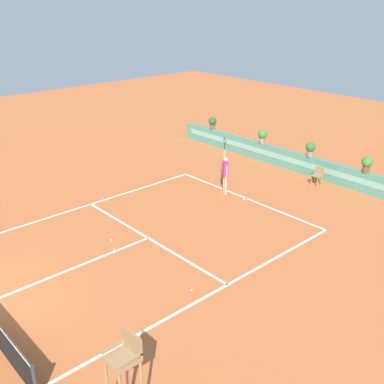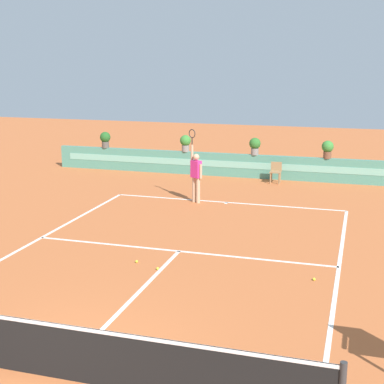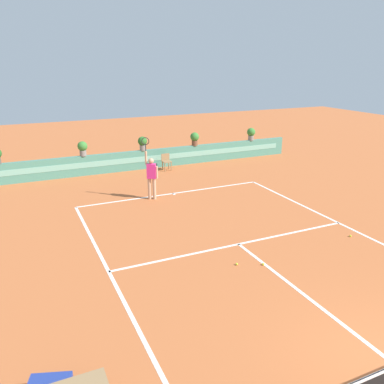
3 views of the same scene
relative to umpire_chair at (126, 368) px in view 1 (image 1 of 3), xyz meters
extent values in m
plane|color=#BC6033|center=(-6.12, 4.74, -1.34)|extent=(60.00, 60.00, 0.00)
cube|color=white|center=(-6.12, 10.63, -1.34)|extent=(8.22, 0.10, 0.01)
cube|color=white|center=(-6.12, 5.14, -1.34)|extent=(8.22, 0.10, 0.01)
cube|color=white|center=(-6.12, 1.94, -1.34)|extent=(0.10, 6.40, 0.01)
cube|color=white|center=(-10.23, 4.68, -1.34)|extent=(0.10, 11.89, 0.01)
cube|color=white|center=(-2.01, 4.68, -1.34)|extent=(0.10, 11.89, 0.01)
cube|color=white|center=(-6.12, 10.53, -1.34)|extent=(0.10, 0.20, 0.01)
cylinder|color=#333333|center=(-1.71, -1.26, -0.84)|extent=(0.10, 0.10, 1.00)
cube|color=#4C8E7A|center=(-6.12, 15.13, -0.84)|extent=(18.00, 0.20, 1.00)
cube|color=#7ABCA8|center=(-6.12, 15.02, -0.79)|extent=(17.10, 0.01, 0.28)
cylinder|color=#99754C|center=(-0.26, 0.19, -0.54)|extent=(0.07, 0.07, 1.60)
cube|color=#99754C|center=(0.00, -0.06, 0.29)|extent=(0.60, 0.60, 0.06)
cube|color=#99754C|center=(0.00, 0.21, 0.56)|extent=(0.60, 0.06, 0.48)
cube|color=#99754C|center=(-0.27, -0.06, 0.44)|extent=(0.06, 0.60, 0.04)
cube|color=#99754C|center=(0.27, -0.06, 0.44)|extent=(0.06, 0.60, 0.04)
cylinder|color=#99754C|center=(-5.14, 14.15, -1.12)|extent=(0.05, 0.05, 0.45)
cylinder|color=#99754C|center=(-4.79, 14.15, -1.12)|extent=(0.05, 0.05, 0.45)
cylinder|color=#99754C|center=(-5.14, 14.50, -1.12)|extent=(0.05, 0.05, 0.45)
cylinder|color=#99754C|center=(-4.79, 14.50, -1.12)|extent=(0.05, 0.05, 0.45)
cube|color=#99754C|center=(-4.96, 14.33, -0.87)|extent=(0.44, 0.44, 0.04)
cube|color=#99754C|center=(-4.96, 14.53, -0.67)|extent=(0.44, 0.04, 0.36)
cylinder|color=tan|center=(-7.08, 10.28, -0.89)|extent=(0.14, 0.14, 0.90)
cylinder|color=tan|center=(-7.25, 10.38, -0.89)|extent=(0.14, 0.14, 0.90)
cube|color=#E52D84|center=(-7.16, 10.33, -0.14)|extent=(0.42, 0.36, 0.60)
sphere|color=tan|center=(-7.16, 10.33, 0.29)|extent=(0.22, 0.22, 0.22)
cylinder|color=tan|center=(-7.34, 10.42, 0.41)|extent=(0.09, 0.09, 0.55)
cylinder|color=black|center=(-7.34, 10.42, 0.83)|extent=(0.04, 0.04, 0.24)
torus|color=#262626|center=(-7.34, 10.42, 1.09)|extent=(0.29, 0.17, 0.31)
cylinder|color=tan|center=(-6.97, 10.22, -0.19)|extent=(0.09, 0.09, 0.50)
sphere|color=#CCE033|center=(-6.19, 3.69, -1.31)|extent=(0.07, 0.07, 0.07)
sphere|color=#CCE033|center=(-6.86, 4.00, -1.31)|extent=(0.07, 0.07, 0.07)
sphere|color=#CCE033|center=(-2.51, 4.09, -1.31)|extent=(0.07, 0.07, 0.07)
cylinder|color=#514C47|center=(-12.89, 15.13, -0.20)|extent=(0.32, 0.32, 0.28)
sphere|color=#235B23|center=(-12.89, 15.13, 0.14)|extent=(0.48, 0.48, 0.48)
cylinder|color=gray|center=(-5.99, 15.13, -0.20)|extent=(0.32, 0.32, 0.28)
sphere|color=#2D6B28|center=(-5.99, 15.13, 0.14)|extent=(0.48, 0.48, 0.48)
cylinder|color=gray|center=(-9.06, 15.13, -0.20)|extent=(0.32, 0.32, 0.28)
sphere|color=#387F33|center=(-9.06, 15.13, 0.14)|extent=(0.48, 0.48, 0.48)
cylinder|color=brown|center=(-2.99, 15.13, -0.20)|extent=(0.32, 0.32, 0.28)
sphere|color=#387F33|center=(-2.99, 15.13, 0.14)|extent=(0.48, 0.48, 0.48)
camera|label=1|loc=(6.30, -3.87, 7.00)|focal=43.29mm
camera|label=2|loc=(-1.67, -8.46, 3.61)|focal=53.30mm
camera|label=3|loc=(-12.15, -4.52, 4.13)|focal=37.16mm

